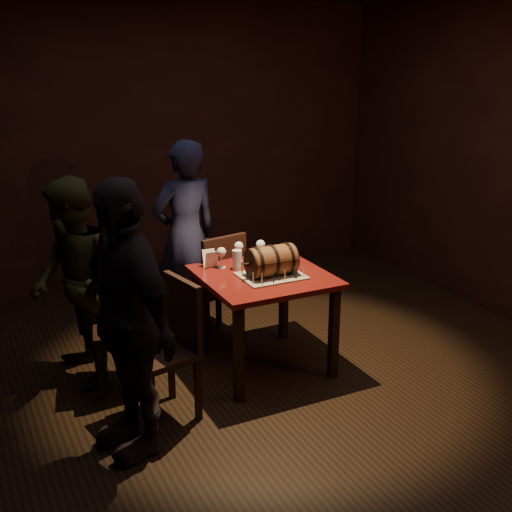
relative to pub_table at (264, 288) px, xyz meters
name	(u,v)px	position (x,y,z in m)	size (l,w,h in m)	color
room_shell	(261,194)	(-0.12, -0.19, 0.76)	(5.04, 5.04, 2.80)	black
pub_table	(264,288)	(0.00, 0.00, 0.00)	(0.90, 0.90, 0.75)	#4B0D0C
cake_board	(271,276)	(0.03, -0.07, 0.12)	(0.45, 0.35, 0.01)	gray
barrel_cake	(271,261)	(0.03, -0.07, 0.23)	(0.40, 0.24, 0.24)	brown
birthday_candles	(271,270)	(0.03, -0.07, 0.16)	(0.40, 0.30, 0.09)	#EAD58C
wine_glass_left	(221,253)	(-0.22, 0.27, 0.23)	(0.07, 0.07, 0.16)	silver
wine_glass_mid	(239,247)	(-0.04, 0.34, 0.23)	(0.07, 0.07, 0.16)	silver
wine_glass_right	(261,245)	(0.13, 0.31, 0.23)	(0.07, 0.07, 0.16)	silver
pint_of_ale	(237,260)	(-0.13, 0.18, 0.18)	(0.07, 0.07, 0.15)	silver
menu_card	(210,259)	(-0.29, 0.31, 0.17)	(0.10, 0.05, 0.13)	white
chair_back	(218,282)	(-0.13, 0.56, -0.12)	(0.47, 0.47, 0.93)	black
chair_left_rear	(133,318)	(-0.95, 0.16, -0.12)	(0.47, 0.47, 0.93)	black
chair_left_front	(171,341)	(-0.83, -0.32, -0.12)	(0.47, 0.47, 0.93)	black
person_back	(185,236)	(-0.25, 0.97, 0.18)	(0.59, 0.39, 1.63)	#1B1C36
person_left_rear	(74,284)	(-1.29, 0.40, 0.11)	(0.73, 0.57, 1.50)	#34361B
person_left_front	(126,320)	(-1.17, -0.57, 0.20)	(0.98, 0.41, 1.67)	black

